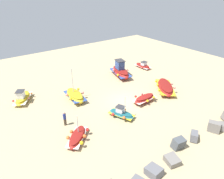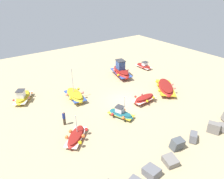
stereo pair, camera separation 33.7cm
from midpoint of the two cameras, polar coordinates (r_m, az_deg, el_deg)
The scene contains 11 objects.
ground_plane at distance 25.99m, azimuth 3.92°, elevation -3.24°, with size 53.41×53.41×0.00m, color tan.
fishing_boat_0 at distance 29.13m, azimuth 15.19°, elevation 0.55°, with size 4.78×5.21×1.03m.
fishing_boat_1 at distance 22.82m, azimuth 2.90°, elevation -6.80°, with size 2.19×3.23×2.73m.
fishing_boat_2 at distance 32.52m, azimuth 2.84°, elevation 5.13°, with size 2.92×5.01×2.67m.
fishing_boat_3 at distance 25.76m, azimuth 9.49°, elevation -2.69°, with size 3.27×1.83×0.98m.
fishing_boat_4 at distance 20.11m, azimuth -9.62°, elevation -12.94°, with size 3.23×3.14×2.54m.
fishing_boat_5 at distance 26.48m, azimuth -10.05°, elevation -1.67°, with size 2.38×4.01×4.19m.
fishing_boat_6 at distance 36.46m, azimuth 9.23°, elevation 6.60°, with size 1.63×3.20×1.23m.
fishing_boat_7 at distance 28.06m, azimuth -23.54°, elevation -2.00°, with size 3.12×3.72×1.70m.
person_walking at distance 21.87m, azimuth -12.99°, elevation -7.67°, with size 0.32×0.32×1.64m.
breakwater_rocks at distance 20.85m, azimuth 22.50°, elevation -13.24°, with size 19.91×2.66×1.34m.
Camera 2 is at (14.23, 17.12, 13.39)m, focal length 32.38 mm.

